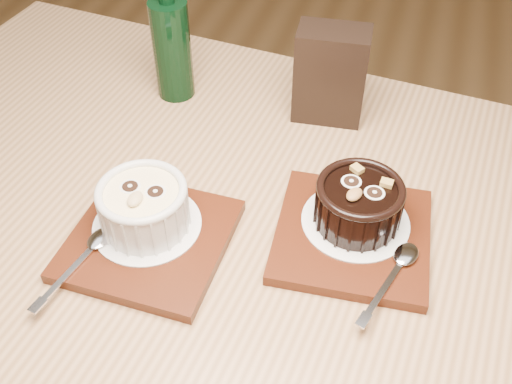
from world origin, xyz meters
TOP-DOWN VIEW (x-y plane):
  - table at (0.09, 0.00)m, footprint 1.28×0.92m
  - tray_left at (-0.01, -0.05)m, footprint 0.18×0.18m
  - doily_left at (-0.01, -0.03)m, footprint 0.13×0.13m
  - ramekin_white at (-0.01, -0.03)m, footprint 0.11×0.11m
  - spoon_left at (-0.06, -0.10)m, footprint 0.05×0.14m
  - tray_right at (0.22, 0.03)m, footprint 0.19×0.19m
  - doily_right at (0.22, 0.05)m, footprint 0.13×0.13m
  - ramekin_dark at (0.22, 0.05)m, footprint 0.10×0.10m
  - spoon_right at (0.28, -0.02)m, footprint 0.07×0.14m
  - condiment_stand at (0.14, 0.27)m, footprint 0.10×0.07m
  - green_bottle at (-0.09, 0.25)m, footprint 0.06×0.06m

SIDE VIEW (x-z plane):
  - table at x=0.09m, z-range 0.28..1.03m
  - tray_left at x=-0.01m, z-range 0.75..0.76m
  - tray_right at x=0.22m, z-range 0.75..0.76m
  - doily_left at x=-0.01m, z-range 0.77..0.77m
  - doily_right at x=0.22m, z-range 0.77..0.77m
  - spoon_left at x=-0.06m, z-range 0.77..0.77m
  - spoon_right at x=0.28m, z-range 0.77..0.77m
  - ramekin_dark at x=0.22m, z-range 0.77..0.83m
  - ramekin_white at x=-0.01m, z-range 0.77..0.83m
  - condiment_stand at x=0.14m, z-range 0.75..0.89m
  - green_bottle at x=-0.09m, z-range 0.73..0.94m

